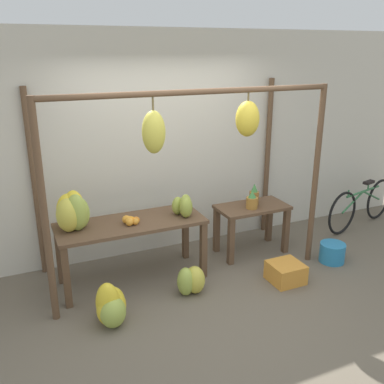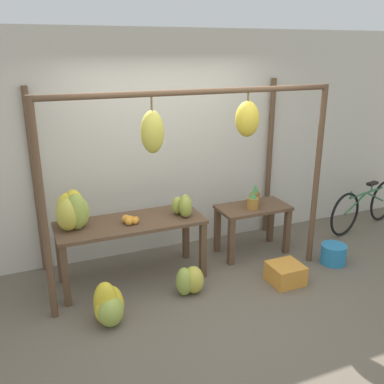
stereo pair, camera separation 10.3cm
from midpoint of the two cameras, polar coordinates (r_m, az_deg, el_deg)
name	(u,v)px [view 2 (the right image)]	position (r m, az deg, el deg)	size (l,w,h in m)	color
ground_plane	(212,304)	(4.67, 3.37, -14.71)	(20.00, 20.00, 0.00)	#665B4C
shop_wall_back	(162,145)	(5.46, -3.48, 6.28)	(8.00, 0.08, 2.80)	beige
stall_awning	(192,148)	(4.62, 0.62, 5.86)	(3.18, 1.19, 2.19)	brown
display_table_main	(131,230)	(4.88, -7.56, -5.07)	(1.65, 0.64, 0.73)	brown
display_table_side	(253,217)	(5.58, 8.62, -3.31)	(0.92, 0.49, 0.65)	brown
banana_pile_on_table	(72,211)	(4.73, -15.05, -2.46)	(0.43, 0.45, 0.41)	#9EB247
orange_pile	(130,220)	(4.76, -7.68, -3.71)	(0.18, 0.17, 0.09)	orange
pineapple_cluster	(254,199)	(5.47, 8.78, -0.92)	(0.24, 0.25, 0.28)	#A3702D
banana_pile_ground_left	(109,306)	(4.39, -10.33, -14.69)	(0.38, 0.44, 0.44)	yellow
banana_pile_ground_right	(190,280)	(4.76, 0.33, -11.71)	(0.33, 0.25, 0.33)	gold
fruit_crate_white	(285,273)	(5.11, 12.92, -10.54)	(0.37, 0.36, 0.23)	orange
blue_bucket	(333,254)	(5.70, 18.83, -7.83)	(0.31, 0.31, 0.25)	teal
parked_bicycle	(365,206)	(6.87, 22.45, -1.74)	(1.58, 0.42, 0.69)	black
papaya_pile	(183,206)	(4.91, -0.55, -1.88)	(0.26, 0.33, 0.26)	#93A33D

